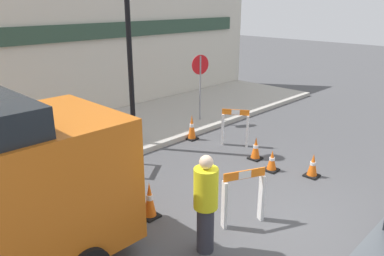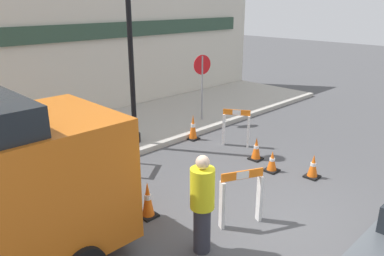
% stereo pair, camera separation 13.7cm
% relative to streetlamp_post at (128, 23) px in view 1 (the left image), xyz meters
% --- Properties ---
extents(ground_plane, '(60.00, 60.00, 0.00)m').
position_rel_streetlamp_post_xyz_m(ground_plane, '(-0.46, -5.09, -3.22)').
color(ground_plane, '#4C4C4F').
extents(sidewalk_slab, '(18.00, 3.68, 0.14)m').
position_rel_streetlamp_post_xyz_m(sidewalk_slab, '(-0.46, 1.26, -3.15)').
color(sidewalk_slab, '#ADA89E').
rests_on(sidewalk_slab, ground_plane).
extents(storefront_facade, '(18.00, 0.22, 5.50)m').
position_rel_streetlamp_post_xyz_m(storefront_facade, '(-0.46, 3.17, -0.46)').
color(storefront_facade, beige).
rests_on(storefront_facade, ground_plane).
extents(streetlamp_post, '(0.44, 0.44, 4.76)m').
position_rel_streetlamp_post_xyz_m(streetlamp_post, '(0.00, 0.00, 0.00)').
color(streetlamp_post, black).
rests_on(streetlamp_post, sidewalk_slab).
extents(stop_sign, '(0.59, 0.15, 2.04)m').
position_rel_streetlamp_post_xyz_m(stop_sign, '(2.72, 0.15, -1.71)').
color(stop_sign, gray).
rests_on(stop_sign, sidewalk_slab).
extents(barricade_0, '(0.49, 0.68, 1.01)m').
position_rel_streetlamp_post_xyz_m(barricade_0, '(1.97, -1.84, -2.68)').
color(barricade_0, white).
rests_on(barricade_0, ground_plane).
extents(barricade_1, '(0.71, 0.58, 1.08)m').
position_rel_streetlamp_post_xyz_m(barricade_1, '(-1.06, -0.94, -2.64)').
color(barricade_1, white).
rests_on(barricade_1, ground_plane).
extents(barricade_2, '(0.76, 0.45, 1.02)m').
position_rel_streetlamp_post_xyz_m(barricade_2, '(-0.89, -4.28, -2.67)').
color(barricade_2, white).
rests_on(barricade_2, ground_plane).
extents(traffic_cone_0, '(0.30, 0.30, 0.72)m').
position_rel_streetlamp_post_xyz_m(traffic_cone_0, '(1.50, -0.69, -2.87)').
color(traffic_cone_0, black).
rests_on(traffic_cone_0, ground_plane).
extents(traffic_cone_1, '(0.30, 0.30, 0.54)m').
position_rel_streetlamp_post_xyz_m(traffic_cone_1, '(1.68, -4.26, -2.96)').
color(traffic_cone_1, black).
rests_on(traffic_cone_1, ground_plane).
extents(traffic_cone_2, '(0.30, 0.30, 0.50)m').
position_rel_streetlamp_post_xyz_m(traffic_cone_2, '(1.31, -3.44, -2.98)').
color(traffic_cone_2, black).
rests_on(traffic_cone_2, ground_plane).
extents(traffic_cone_3, '(0.30, 0.30, 0.70)m').
position_rel_streetlamp_post_xyz_m(traffic_cone_3, '(-1.90, -2.96, -2.88)').
color(traffic_cone_3, black).
rests_on(traffic_cone_3, ground_plane).
extents(traffic_cone_4, '(0.30, 0.30, 0.57)m').
position_rel_streetlamp_post_xyz_m(traffic_cone_4, '(1.60, -2.79, -2.94)').
color(traffic_cone_4, black).
rests_on(traffic_cone_4, ground_plane).
extents(person_worker, '(0.52, 0.52, 1.61)m').
position_rel_streetlamp_post_xyz_m(person_worker, '(-1.91, -4.32, -2.36)').
color(person_worker, '#33333D').
rests_on(person_worker, ground_plane).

